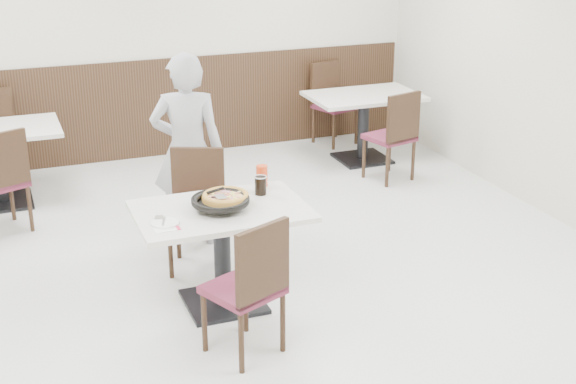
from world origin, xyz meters
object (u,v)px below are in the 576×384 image
object	(u,v)px
cola_glass	(261,186)
diner_person	(187,150)
pizza	(226,198)
bg_table_right	(363,127)
chair_near	(243,286)
pizza_pan	(221,204)
main_table	(222,257)
bg_chair_right_near	(389,135)
bg_chair_right_far	(335,104)
red_cup	(262,176)
chair_far	(196,213)
side_plate	(165,223)

from	to	relation	value
cola_glass	diner_person	world-z (taller)	diner_person
pizza	bg_table_right	xyz separation A→B (m)	(2.36, 2.62, -0.44)
chair_near	cola_glass	xyz separation A→B (m)	(0.41, 0.83, 0.34)
pizza_pan	cola_glass	distance (m)	0.41
cola_glass	bg_table_right	bearing A→B (deg)	50.43
main_table	bg_chair_right_near	size ratio (longest dim) A/B	1.26
cola_glass	diner_person	distance (m)	1.05
main_table	bg_chair_right_far	distance (m)	4.10
main_table	pizza	world-z (taller)	pizza
red_cup	bg_chair_right_far	world-z (taller)	bg_chair_right_far
chair_far	diner_person	world-z (taller)	diner_person
bg_chair_right_near	bg_chair_right_far	world-z (taller)	same
red_cup	diner_person	xyz separation A→B (m)	(-0.36, 0.84, -0.01)
chair_near	bg_chair_right_far	distance (m)	4.68
pizza	bg_chair_right_far	distance (m)	4.06
main_table	cola_glass	world-z (taller)	cola_glass
chair_far	bg_chair_right_near	xyz separation A→B (m)	(2.40, 1.35, 0.00)
pizza_pan	bg_chair_right_near	world-z (taller)	bg_chair_right_near
pizza_pan	cola_glass	world-z (taller)	cola_glass
cola_glass	red_cup	world-z (taller)	red_cup
side_plate	cola_glass	xyz separation A→B (m)	(0.78, 0.30, 0.06)
pizza	red_cup	size ratio (longest dim) A/B	2.09
chair_near	pizza	world-z (taller)	chair_near
cola_glass	red_cup	size ratio (longest dim) A/B	0.81
red_cup	bg_table_right	world-z (taller)	red_cup
chair_far	pizza_pan	distance (m)	0.73
pizza	diner_person	xyz separation A→B (m)	(0.01, 1.14, 0.01)
chair_near	bg_chair_right_far	bearing A→B (deg)	34.78
main_table	bg_chair_right_near	bearing A→B (deg)	39.89
pizza_pan	chair_near	bearing A→B (deg)	-94.60
red_cup	bg_table_right	size ratio (longest dim) A/B	0.13
diner_person	bg_table_right	xyz separation A→B (m)	(2.35, 1.48, -0.45)
diner_person	bg_chair_right_near	size ratio (longest dim) A/B	1.73
diner_person	bg_chair_right_far	bearing A→B (deg)	-120.10
main_table	bg_chair_right_near	xyz separation A→B (m)	(2.38, 1.99, 0.10)
main_table	bg_chair_right_far	bearing A→B (deg)	54.62
chair_near	diner_person	size ratio (longest dim) A/B	0.58
chair_near	diner_person	distance (m)	1.87
main_table	bg_chair_right_near	distance (m)	3.10
chair_far	cola_glass	xyz separation A→B (m)	(0.38, -0.47, 0.34)
chair_near	red_cup	distance (m)	1.16
pizza	cola_glass	bearing A→B (deg)	23.80
bg_table_right	bg_chair_right_near	distance (m)	0.67
pizza_pan	bg_table_right	bearing A→B (deg)	47.93
main_table	chair_far	world-z (taller)	chair_far
pizza	bg_table_right	bearing A→B (deg)	47.99
cola_glass	side_plate	bearing A→B (deg)	-158.72
diner_person	bg_chair_right_far	xyz separation A→B (m)	(2.31, 2.17, -0.35)
chair_near	bg_chair_right_far	world-z (taller)	same
pizza	bg_table_right	world-z (taller)	pizza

